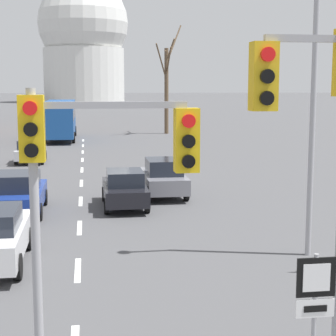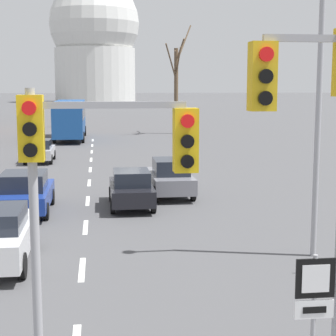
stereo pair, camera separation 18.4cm
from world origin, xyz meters
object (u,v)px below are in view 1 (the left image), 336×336
(sedan_far_left, at_px, (54,120))
(sedan_mid_centre, at_px, (18,193))
(sedan_near_right, at_px, (31,151))
(traffic_signal_centre_tall, at_px, (89,166))
(city_bus, at_px, (60,117))
(sedan_near_left, at_px, (163,177))
(street_lamp_right, at_px, (303,89))
(sedan_distant_centre, at_px, (125,188))
(traffic_signal_near_right, at_px, (319,120))
(route_sign_post, at_px, (315,303))

(sedan_far_left, bearing_deg, sedan_mid_centre, -88.62)
(sedan_near_right, distance_m, sedan_far_left, 31.91)
(traffic_signal_centre_tall, xyz_separation_m, sedan_near_right, (-3.55, 27.91, -2.89))
(city_bus, bearing_deg, traffic_signal_centre_tall, -86.91)
(sedan_near_left, relative_size, sedan_mid_centre, 0.95)
(street_lamp_right, relative_size, city_bus, 0.71)
(street_lamp_right, height_order, sedan_distant_centre, street_lamp_right)
(sedan_distant_centre, bearing_deg, street_lamp_right, -58.16)
(traffic_signal_centre_tall, xyz_separation_m, sedan_near_left, (3.28, 15.89, -2.80))
(traffic_signal_centre_tall, xyz_separation_m, sedan_distant_centre, (1.43, 13.76, -2.87))
(traffic_signal_near_right, relative_size, sedan_far_left, 1.37)
(sedan_mid_centre, xyz_separation_m, sedan_distant_centre, (4.09, 0.53, -0.04))
(sedan_distant_centre, bearing_deg, route_sign_post, -82.70)
(traffic_signal_centre_tall, distance_m, sedan_far_left, 60.00)
(sedan_distant_centre, height_order, city_bus, city_bus)
(sedan_distant_centre, relative_size, city_bus, 0.36)
(sedan_mid_centre, distance_m, sedan_far_left, 46.60)
(traffic_signal_centre_tall, distance_m, city_bus, 43.23)
(sedan_near_left, bearing_deg, traffic_signal_centre_tall, -101.68)
(sedan_far_left, bearing_deg, sedan_near_right, -89.58)
(street_lamp_right, relative_size, sedan_distant_centre, 1.99)
(traffic_signal_near_right, height_order, street_lamp_right, street_lamp_right)
(sedan_near_left, height_order, sedan_far_left, sedan_near_left)
(sedan_far_left, distance_m, sedan_distant_centre, 46.35)
(traffic_signal_near_right, relative_size, sedan_distant_centre, 1.48)
(street_lamp_right, height_order, sedan_near_left, street_lamp_right)
(sedan_distant_centre, distance_m, city_bus, 29.65)
(traffic_signal_centre_tall, relative_size, city_bus, 0.44)
(sedan_mid_centre, bearing_deg, sedan_near_right, 93.48)
(street_lamp_right, distance_m, sedan_far_left, 54.24)
(street_lamp_right, distance_m, city_bus, 37.56)
(sedan_distant_centre, bearing_deg, city_bus, 97.29)
(route_sign_post, height_order, sedan_far_left, route_sign_post)
(sedan_far_left, bearing_deg, sedan_distant_centre, -83.54)
(traffic_signal_near_right, xyz_separation_m, route_sign_post, (-0.00, -0.13, -2.72))
(traffic_signal_near_right, xyz_separation_m, city_bus, (-5.61, 43.70, -2.26))
(sedan_near_left, bearing_deg, sedan_mid_centre, -155.90)
(street_lamp_right, xyz_separation_m, sedan_near_right, (-9.43, 21.32, -3.97))
(street_lamp_right, bearing_deg, sedan_near_right, 113.87)
(sedan_distant_centre, bearing_deg, sedan_near_left, 49.01)
(sedan_near_left, bearing_deg, route_sign_post, -90.00)
(city_bus, bearing_deg, sedan_near_right, -94.59)
(route_sign_post, height_order, sedan_distant_centre, route_sign_post)
(route_sign_post, bearing_deg, traffic_signal_centre_tall, 168.27)
(sedan_far_left, relative_size, city_bus, 0.39)
(sedan_near_left, distance_m, sedan_near_right, 13.83)
(traffic_signal_centre_tall, relative_size, sedan_far_left, 1.15)
(traffic_signal_centre_tall, relative_size, street_lamp_right, 0.62)
(street_lamp_right, xyz_separation_m, sedan_near_left, (-2.60, 9.30, -3.89))
(traffic_signal_centre_tall, height_order, sedan_mid_centre, traffic_signal_centre_tall)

